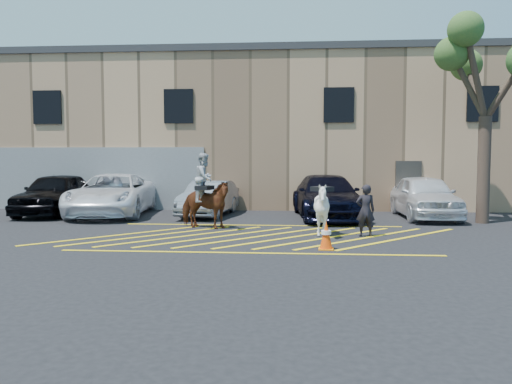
# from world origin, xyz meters

# --- Properties ---
(ground) EXTENTS (90.00, 90.00, 0.00)m
(ground) POSITION_xyz_m (0.00, 0.00, 0.00)
(ground) COLOR black
(ground) RESTS_ON ground
(car_black_suv) EXTENTS (2.28, 5.14, 1.72)m
(car_black_suv) POSITION_xyz_m (-8.70, 4.91, 0.86)
(car_black_suv) COLOR black
(car_black_suv) RESTS_ON ground
(car_white_pickup) EXTENTS (3.37, 6.28, 1.68)m
(car_white_pickup) POSITION_xyz_m (-6.25, 4.83, 0.84)
(car_white_pickup) COLOR white
(car_white_pickup) RESTS_ON ground
(car_silver_sedan) EXTENTS (2.00, 4.41, 1.40)m
(car_silver_sedan) POSITION_xyz_m (-2.32, 4.91, 0.70)
(car_silver_sedan) COLOR gray
(car_silver_sedan) RESTS_ON ground
(car_blue_suv) EXTENTS (2.83, 5.88, 1.65)m
(car_blue_suv) POSITION_xyz_m (2.37, 4.65, 0.83)
(car_blue_suv) COLOR black
(car_blue_suv) RESTS_ON ground
(car_white_suv) EXTENTS (2.01, 4.95, 1.68)m
(car_white_suv) POSITION_xyz_m (6.16, 4.86, 0.84)
(car_white_suv) COLOR white
(car_white_suv) RESTS_ON ground
(handler) EXTENTS (0.59, 0.41, 1.55)m
(handler) POSITION_xyz_m (3.22, 0.04, 0.78)
(handler) COLOR black
(handler) RESTS_ON ground
(warehouse) EXTENTS (32.42, 10.20, 7.30)m
(warehouse) POSITION_xyz_m (-0.01, 11.99, 3.65)
(warehouse) COLOR tan
(warehouse) RESTS_ON ground
(hatching_zone) EXTENTS (12.60, 5.12, 0.01)m
(hatching_zone) POSITION_xyz_m (-0.00, -0.30, 0.01)
(hatching_zone) COLOR yellow
(hatching_zone) RESTS_ON ground
(mounted_bay) EXTENTS (2.05, 1.36, 2.49)m
(mounted_bay) POSITION_xyz_m (-1.84, 1.34, 1.01)
(mounted_bay) COLOR brown
(mounted_bay) RESTS_ON ground
(saddled_white) EXTENTS (1.92, 1.92, 1.58)m
(saddled_white) POSITION_xyz_m (1.94, 0.07, 0.80)
(saddled_white) COLOR white
(saddled_white) RESTS_ON ground
(traffic_cone) EXTENTS (0.41, 0.41, 0.73)m
(traffic_cone) POSITION_xyz_m (1.93, -2.16, 0.37)
(traffic_cone) COLOR orange
(traffic_cone) RESTS_ON ground
(tree) EXTENTS (3.99, 4.37, 7.31)m
(tree) POSITION_xyz_m (7.83, 3.45, 5.69)
(tree) COLOR #49372C
(tree) RESTS_ON ground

